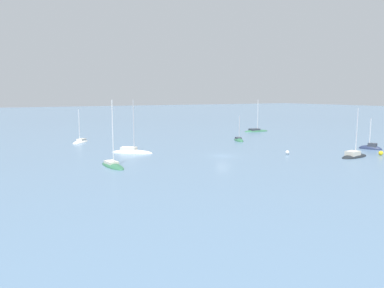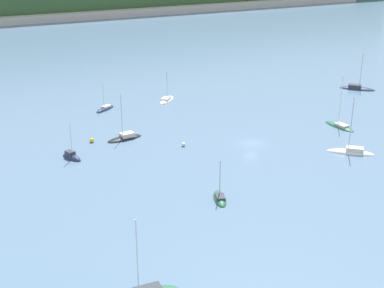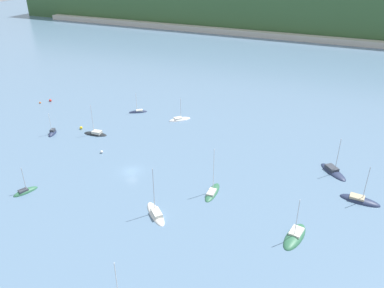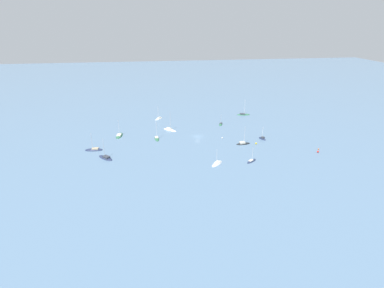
% 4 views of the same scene
% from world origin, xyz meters
% --- Properties ---
extents(ground_plane, '(600.00, 600.00, 0.00)m').
position_xyz_m(ground_plane, '(0.00, 0.00, 0.00)').
color(ground_plane, slate).
extents(sailboat_0, '(6.56, 6.61, 7.66)m').
position_xyz_m(sailboat_0, '(-2.88, 32.03, 0.07)').
color(sailboat_0, silver).
rests_on(sailboat_0, ground_plane).
extents(sailboat_1, '(5.73, 4.73, 7.07)m').
position_xyz_m(sailboat_1, '(-17.86, 31.89, 0.08)').
color(sailboat_1, '#232D4C').
rests_on(sailboat_1, ground_plane).
extents(sailboat_2, '(7.71, 7.23, 10.96)m').
position_xyz_m(sailboat_2, '(13.41, -11.84, 0.14)').
color(sailboat_2, white).
rests_on(sailboat_2, ground_plane).
extents(sailboat_3, '(2.66, 7.71, 11.10)m').
position_xyz_m(sailboat_3, '(20.91, -0.24, 0.11)').
color(sailboat_3, '#2D6647').
rests_on(sailboat_3, ground_plane).
extents(sailboat_4, '(5.62, 5.98, 8.43)m').
position_xyz_m(sailboat_4, '(18.46, -32.60, 0.10)').
color(sailboat_4, white).
rests_on(sailboat_4, ground_plane).
extents(sailboat_5, '(8.58, 3.51, 10.26)m').
position_xyz_m(sailboat_5, '(-34.72, -33.03, 0.10)').
color(sailboat_5, '#2D6647').
rests_on(sailboat_5, ground_plane).
extents(sailboat_6, '(7.89, 8.11, 9.68)m').
position_xyz_m(sailboat_6, '(43.78, 19.55, 0.13)').
color(sailboat_6, '#232D4C').
rests_on(sailboat_6, ground_plane).
extents(sailboat_7, '(8.28, 3.46, 9.26)m').
position_xyz_m(sailboat_7, '(50.14, 9.87, 0.08)').
color(sailboat_7, '#232D4C').
rests_on(sailboat_7, ground_plane).
extents(sailboat_8, '(3.27, 4.83, 7.25)m').
position_xyz_m(sailboat_8, '(-31.68, 8.03, 0.13)').
color(sailboat_8, '#232D4C').
rests_on(sailboat_8, ground_plane).
extents(sailboat_9, '(3.55, 5.63, 6.77)m').
position_xyz_m(sailboat_9, '(-16.21, -16.91, 0.07)').
color(sailboat_9, '#2D6647').
rests_on(sailboat_9, ground_plane).
extents(sailboat_10, '(4.24, 8.79, 9.42)m').
position_xyz_m(sailboat_10, '(39.91, -6.98, 0.08)').
color(sailboat_10, '#2D6647').
rests_on(sailboat_10, ground_plane).
extents(sailboat_11, '(7.37, 3.43, 9.43)m').
position_xyz_m(sailboat_11, '(-20.18, 12.80, 0.15)').
color(sailboat_11, black).
rests_on(sailboat_11, ground_plane).
extents(mooring_buoy_0, '(0.59, 0.59, 0.59)m').
position_xyz_m(mooring_buoy_0, '(-52.61, 24.57, 0.30)').
color(mooring_buoy_0, orange).
rests_on(mooring_buoy_0, ground_plane).
extents(mooring_buoy_1, '(0.86, 0.86, 0.86)m').
position_xyz_m(mooring_buoy_1, '(-50.69, 27.44, 0.43)').
color(mooring_buoy_1, red).
rests_on(mooring_buoy_1, ground_plane).
extents(mooring_buoy_2, '(0.74, 0.74, 0.74)m').
position_xyz_m(mooring_buoy_2, '(-11.83, 4.45, 0.37)').
color(mooring_buoy_2, white).
rests_on(mooring_buoy_2, ground_plane).
extents(mooring_buoy_3, '(0.83, 0.83, 0.83)m').
position_xyz_m(mooring_buoy_3, '(-26.29, 13.94, 0.41)').
color(mooring_buoy_3, yellow).
rests_on(mooring_buoy_3, ground_plane).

